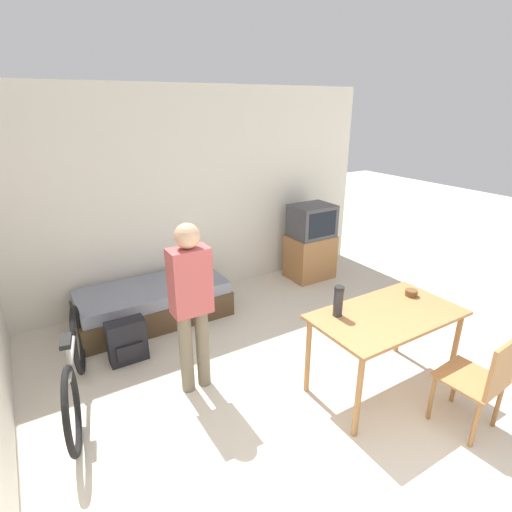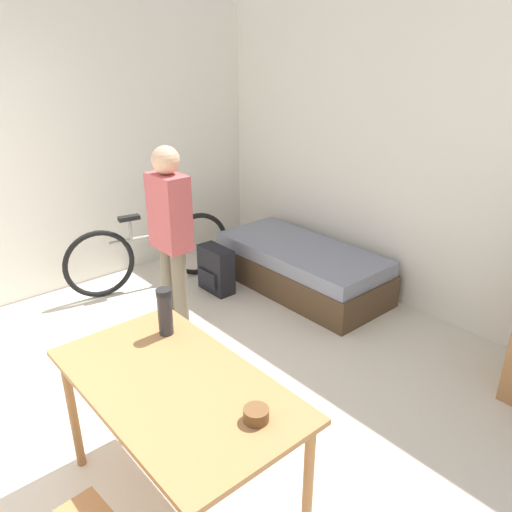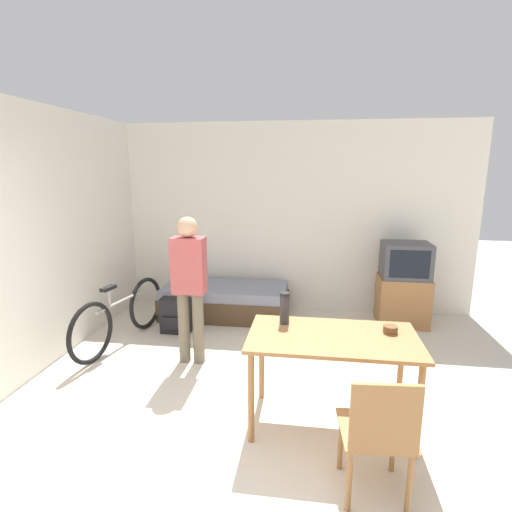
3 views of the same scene
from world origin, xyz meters
TOP-DOWN VIEW (x-y plane):
  - wall_back at (0.00, 3.56)m, footprint 5.49×0.06m
  - wall_left at (-2.28, 1.77)m, footprint 0.06×4.53m
  - daybed at (-0.71, 3.05)m, footprint 1.76×0.80m
  - dining_table at (0.67, 0.76)m, footprint 1.33×0.74m
  - bicycle at (-1.73, 1.97)m, footprint 0.37×1.67m
  - person_standing at (-0.77, 1.65)m, footprint 0.34×0.21m
  - thermos_flask at (0.27, 0.96)m, footprint 0.08×0.08m
  - mate_bowl at (1.12, 0.88)m, footprint 0.11×0.11m
  - backpack at (-1.20, 2.38)m, footprint 0.38×0.21m

SIDE VIEW (x-z plane):
  - daybed at x=-0.71m, z-range 0.00..0.44m
  - backpack at x=-1.20m, z-range 0.00..0.45m
  - bicycle at x=-1.73m, z-range -0.03..0.73m
  - dining_table at x=0.67m, z-range 0.29..1.07m
  - mate_bowl at x=1.12m, z-range 0.78..0.83m
  - person_standing at x=-0.77m, z-range 0.12..1.71m
  - thermos_flask at x=0.27m, z-range 0.79..1.06m
  - wall_back at x=0.00m, z-range 0.00..2.70m
  - wall_left at x=-2.28m, z-range 0.00..2.70m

